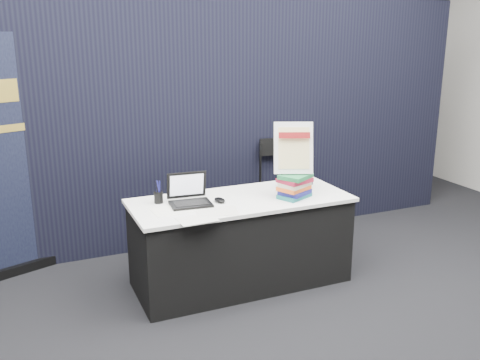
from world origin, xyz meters
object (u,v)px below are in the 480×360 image
Objects in this scene: display_table at (241,241)px; info_sign at (294,149)px; laptop at (189,197)px; book_stack_tall at (294,186)px; stacking_chair at (287,185)px; book_stack_short at (297,180)px.

info_sign reaches higher than display_table.
info_sign reaches higher than laptop.
laptop is 0.87m from book_stack_tall.
book_stack_tall is 0.29× the size of stacking_chair.
info_sign reaches higher than stacking_chair.
info_sign is at bearing -4.73° from laptop.
stacking_chair reaches higher than book_stack_tall.
stacking_chair is (1.28, 0.72, -0.24)m from laptop.
display_table is at bearing -133.54° from stacking_chair.
book_stack_short is (0.17, 0.26, -0.04)m from book_stack_tall.
info_sign is at bearing -14.98° from display_table.
book_stack_short is at bearing 11.09° from display_table.
display_table is at bearing -172.28° from info_sign.
display_table is at bearing 0.37° from laptop.
book_stack_short is 0.73m from stacking_chair.
stacking_chair is (0.84, 0.76, 0.19)m from display_table.
book_stack_tall reaches higher than display_table.
display_table is 1.15m from stacking_chair.
laptop is at bearing -167.15° from info_sign.
book_stack_tall is (0.85, -0.18, 0.04)m from laptop.
book_stack_tall is at bearing -18.82° from display_table.
display_table is 6.00× the size of book_stack_tall.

